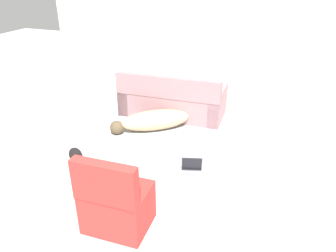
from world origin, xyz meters
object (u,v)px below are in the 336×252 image
at_px(couch, 172,100).
at_px(side_chair, 116,203).
at_px(cat, 76,156).
at_px(dog, 153,121).
at_px(laptop_open, 192,170).

distance_m(couch, side_chair, 2.97).
distance_m(couch, cat, 2.12).
height_order(couch, dog, couch).
height_order(cat, laptop_open, laptop_open).
xyz_separation_m(cat, laptop_open, (1.65, 0.23, 0.01)).
bearing_deg(couch, dog, 79.90).
height_order(dog, laptop_open, dog).
distance_m(dog, cat, 1.45).
xyz_separation_m(dog, laptop_open, (1.00, -1.06, -0.08)).
relative_size(dog, side_chair, 1.56).
relative_size(couch, dog, 1.34).
height_order(dog, side_chair, side_chair).
relative_size(couch, cat, 4.30).
distance_m(cat, laptop_open, 1.66).
relative_size(couch, side_chair, 2.09).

